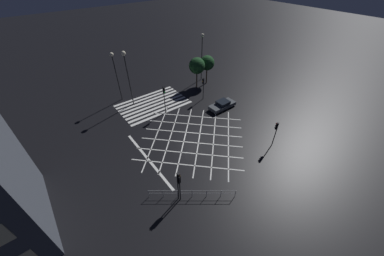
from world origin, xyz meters
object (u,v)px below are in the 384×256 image
(traffic_light_median_south, at_px, (164,95))
(street_lamp_far, at_px, (126,64))
(traffic_light_ne_main, at_px, (178,181))
(traffic_light_sw_main, at_px, (203,84))
(traffic_light_ne_cross, at_px, (179,183))
(traffic_light_nw_cross, at_px, (276,129))
(street_tree_near, at_px, (207,63))
(street_lamp_east, at_px, (114,66))
(street_lamp_west, at_px, (202,45))
(waiting_car, at_px, (222,105))
(street_tree_far, at_px, (197,66))

(traffic_light_median_south, height_order, street_lamp_far, street_lamp_far)
(traffic_light_ne_main, xyz_separation_m, traffic_light_sw_main, (-13.84, -13.05, 0.05))
(traffic_light_ne_cross, relative_size, street_lamp_far, 0.40)
(traffic_light_nw_cross, bearing_deg, street_tree_near, -13.76)
(traffic_light_ne_main, distance_m, traffic_light_nw_cross, 13.73)
(street_lamp_far, bearing_deg, street_lamp_east, -70.01)
(street_tree_near, bearing_deg, street_lamp_west, -97.52)
(traffic_light_ne_main, distance_m, waiting_car, 17.33)
(street_lamp_east, bearing_deg, traffic_light_nw_cross, 115.68)
(traffic_light_ne_main, bearing_deg, street_tree_far, 47.32)
(street_lamp_far, bearing_deg, traffic_light_sw_main, 149.82)
(traffic_light_nw_cross, relative_size, waiting_car, 0.80)
(traffic_light_ne_cross, relative_size, waiting_car, 0.79)
(waiting_car, bearing_deg, traffic_light_sw_main, -79.23)
(traffic_light_ne_cross, bearing_deg, waiting_car, -57.72)
(waiting_car, bearing_deg, street_lamp_east, -46.53)
(traffic_light_median_south, height_order, waiting_car, traffic_light_median_south)
(street_tree_far, bearing_deg, street_tree_near, -179.89)
(traffic_light_median_south, relative_size, street_lamp_west, 0.52)
(traffic_light_ne_main, bearing_deg, traffic_light_ne_cross, -97.54)
(traffic_light_sw_main, xyz_separation_m, street_tree_near, (-4.26, -4.06, 1.17))
(traffic_light_sw_main, distance_m, street_tree_far, 4.67)
(traffic_light_ne_main, xyz_separation_m, waiting_car, (-14.59, -9.12, -2.11))
(traffic_light_ne_cross, xyz_separation_m, street_lamp_east, (-3.10, -21.35, 3.40))
(traffic_light_median_south, bearing_deg, traffic_light_sw_main, 86.54)
(traffic_light_nw_cross, distance_m, street_tree_near, 18.52)
(traffic_light_ne_cross, distance_m, street_tree_near, 25.03)
(traffic_light_ne_cross, height_order, traffic_light_sw_main, traffic_light_sw_main)
(traffic_light_nw_cross, xyz_separation_m, street_lamp_west, (-4.63, -19.74, 3.95))
(traffic_light_ne_main, bearing_deg, traffic_light_median_south, 63.06)
(traffic_light_ne_main, distance_m, street_lamp_west, 26.62)
(traffic_light_median_south, bearing_deg, traffic_light_nw_cross, 25.61)
(street_tree_near, xyz_separation_m, waiting_car, (3.51, 8.00, -3.32))
(street_lamp_west, bearing_deg, traffic_light_sw_main, 52.55)
(traffic_light_ne_cross, xyz_separation_m, traffic_light_sw_main, (-13.85, -13.15, 0.26))
(traffic_light_ne_cross, xyz_separation_m, street_lamp_far, (-4.00, -18.88, 4.19))
(traffic_light_ne_cross, distance_m, waiting_car, 17.37)
(street_lamp_far, relative_size, street_tree_near, 1.64)
(street_tree_far, bearing_deg, traffic_light_sw_main, 64.44)
(street_tree_far, bearing_deg, traffic_light_ne_main, 47.32)
(traffic_light_median_south, relative_size, street_lamp_east, 0.56)
(traffic_light_median_south, xyz_separation_m, street_lamp_east, (3.76, -7.77, 2.74))
(street_lamp_far, relative_size, waiting_car, 1.95)
(street_tree_near, distance_m, waiting_car, 9.34)
(traffic_light_nw_cross, xyz_separation_m, traffic_light_median_south, (6.85, -14.30, 0.63))
(traffic_light_nw_cross, relative_size, traffic_light_ne_cross, 1.02)
(street_lamp_far, xyz_separation_m, street_tree_far, (-11.79, 1.67, -2.69))
(traffic_light_sw_main, bearing_deg, street_tree_far, -115.56)
(traffic_light_ne_cross, relative_size, street_tree_near, 0.66)
(traffic_light_ne_main, distance_m, traffic_light_ne_cross, 0.23)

